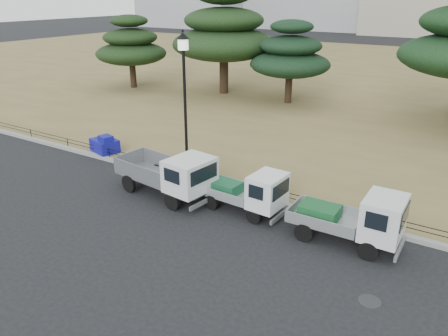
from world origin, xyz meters
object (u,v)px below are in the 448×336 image
Objects in this scene: truck_kei_rear at (354,218)px; truck_kei_front at (249,192)px; truck_large at (169,172)px; tarp_pile at (105,145)px; street_lamp at (184,82)px.

truck_kei_front is at bearing 177.77° from truck_kei_rear.
truck_large is 3.34m from truck_kei_front.
truck_large is 2.80× the size of tarp_pile.
street_lamp reaches higher than truck_large.
truck_kei_rear is 2.22× the size of tarp_pile.
tarp_pile is at bearing 167.58° from truck_large.
truck_kei_front is (3.30, 0.45, -0.20)m from truck_large.
truck_large is at bearing -19.91° from tarp_pile.
truck_kei_rear reaches higher than truck_kei_front.
truck_large is 3.68m from street_lamp.
tarp_pile is at bearing 171.94° from truck_kei_rear.
truck_kei_front is at bearing -10.23° from tarp_pile.
truck_large is 6.13m from tarp_pile.
truck_kei_front is 9.19m from tarp_pile.
truck_kei_rear is 0.59× the size of street_lamp.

